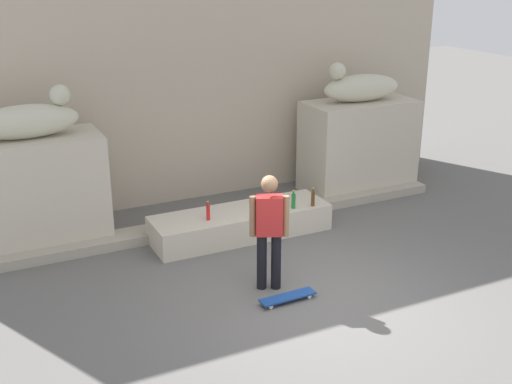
{
  "coord_description": "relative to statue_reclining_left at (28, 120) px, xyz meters",
  "views": [
    {
      "loc": [
        -4.12,
        -6.59,
        4.4
      ],
      "look_at": [
        -0.16,
        1.54,
        1.1
      ],
      "focal_mm": 45.39,
      "sensor_mm": 36.0,
      "label": 1
    }
  ],
  "objects": [
    {
      "name": "skateboard",
      "position": [
        2.68,
        -3.4,
        -2.0
      ],
      "size": [
        0.81,
        0.22,
        0.08
      ],
      "rotation": [
        0.0,
        0.0,
        6.31
      ],
      "color": "navy",
      "rests_on": "ground_plane"
    },
    {
      "name": "statue_reclining_right",
      "position": [
        6.07,
        -0.0,
        0.0
      ],
      "size": [
        1.63,
        0.64,
        0.78
      ],
      "rotation": [
        0.0,
        0.0,
        3.09
      ],
      "color": "beige",
      "rests_on": "pedestal_right"
    },
    {
      "name": "skater",
      "position": [
        2.63,
        -2.95,
        -1.14
      ],
      "size": [
        0.5,
        0.33,
        1.67
      ],
      "rotation": [
        0.0,
        0.0,
        5.86
      ],
      "color": "black",
      "rests_on": "ground_plane"
    },
    {
      "name": "ledge_block",
      "position": [
        3.03,
        -1.12,
        -1.84
      ],
      "size": [
        3.01,
        0.9,
        0.45
      ],
      "primitive_type": "cube",
      "color": "beige",
      "rests_on": "ground_plane"
    },
    {
      "name": "stair_step",
      "position": [
        3.03,
        -0.57,
        -1.98
      ],
      "size": [
        8.31,
        0.5,
        0.16
      ],
      "primitive_type": "cube",
      "color": "#A9A08F",
      "rests_on": "ground_plane"
    },
    {
      "name": "statue_reclining_left",
      "position": [
        0.0,
        0.0,
        0.0
      ],
      "size": [
        1.63,
        0.64,
        0.78
      ],
      "rotation": [
        0.0,
        0.0,
        0.05
      ],
      "color": "beige",
      "rests_on": "pedestal_left"
    },
    {
      "name": "bottle_red",
      "position": [
        2.4,
        -1.25,
        -1.48
      ],
      "size": [
        0.06,
        0.06,
        0.32
      ],
      "color": "red",
      "rests_on": "ledge_block"
    },
    {
      "name": "bottle_green",
      "position": [
        3.87,
        -1.4,
        -1.48
      ],
      "size": [
        0.07,
        0.07,
        0.32
      ],
      "color": "#1E722D",
      "rests_on": "ledge_block"
    },
    {
      "name": "pedestal_right",
      "position": [
        6.1,
        -0.0,
        -1.17
      ],
      "size": [
        2.17,
        1.1,
        1.78
      ],
      "primitive_type": "cube",
      "color": "beige",
      "rests_on": "ground_plane"
    },
    {
      "name": "bottle_brown",
      "position": [
        4.22,
        -1.45,
        -1.48
      ],
      "size": [
        0.06,
        0.06,
        0.32
      ],
      "color": "#593314",
      "rests_on": "ledge_block"
    },
    {
      "name": "pedestal_left",
      "position": [
        -0.04,
        -0.0,
        -1.17
      ],
      "size": [
        2.17,
        1.1,
        1.78
      ],
      "primitive_type": "cube",
      "color": "beige",
      "rests_on": "ground_plane"
    },
    {
      "name": "ground_plane",
      "position": [
        3.03,
        -3.57,
        -2.06
      ],
      "size": [
        40.0,
        40.0,
        0.0
      ],
      "primitive_type": "plane",
      "color": "#605E5B"
    },
    {
      "name": "facade_wall",
      "position": [
        3.03,
        1.22,
        0.5
      ],
      "size": [
        10.88,
        0.6,
        5.12
      ],
      "primitive_type": "cube",
      "color": "#BEAF99",
      "rests_on": "ground_plane"
    }
  ]
}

